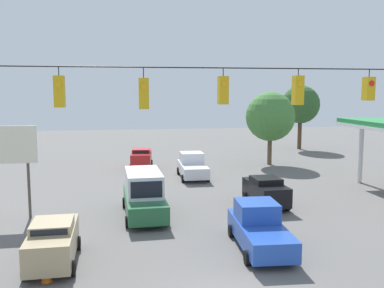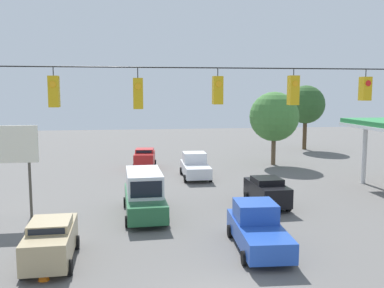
# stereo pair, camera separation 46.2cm
# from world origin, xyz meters

# --- Properties ---
(overhead_signal_span) EXTENTS (18.29, 0.38, 8.83)m
(overhead_signal_span) POSITION_xyz_m (0.08, -0.98, 5.79)
(overhead_signal_span) COLOR slate
(overhead_signal_span) RESTS_ON ground_plane
(sedan_tan_parked_shoulder) EXTENTS (2.13, 4.55, 1.90)m
(sedan_tan_parked_shoulder) POSITION_xyz_m (6.42, -5.24, 0.99)
(sedan_tan_parked_shoulder) COLOR tan
(sedan_tan_parked_shoulder) RESTS_ON ground_plane
(pickup_truck_blue_crossing_near) EXTENTS (2.50, 5.62, 2.12)m
(pickup_truck_blue_crossing_near) POSITION_xyz_m (-2.92, -5.62, 0.98)
(pickup_truck_blue_crossing_near) COLOR #234CB2
(pickup_truck_blue_crossing_near) RESTS_ON ground_plane
(sedan_red_withflow_deep) EXTENTS (2.35, 4.00, 1.92)m
(sedan_red_withflow_deep) POSITION_xyz_m (1.64, -27.49, 1.00)
(sedan_red_withflow_deep) COLOR red
(sedan_red_withflow_deep) RESTS_ON ground_plane
(box_truck_green_withflow_mid) EXTENTS (2.58, 6.48, 2.65)m
(box_truck_green_withflow_mid) POSITION_xyz_m (2.19, -11.93, 1.32)
(box_truck_green_withflow_mid) COLOR #236038
(box_truck_green_withflow_mid) RESTS_ON ground_plane
(pickup_truck_white_oncoming_deep) EXTENTS (2.38, 5.32, 2.12)m
(pickup_truck_white_oncoming_deep) POSITION_xyz_m (-2.50, -22.53, 0.98)
(pickup_truck_white_oncoming_deep) COLOR silver
(pickup_truck_white_oncoming_deep) RESTS_ON ground_plane
(sedan_black_oncoming_far) EXTENTS (2.17, 4.26, 1.88)m
(sedan_black_oncoming_far) POSITION_xyz_m (-5.70, -12.76, 0.98)
(sedan_black_oncoming_far) COLOR black
(sedan_black_oncoming_far) RESTS_ON ground_plane
(traffic_cone_nearest) EXTENTS (0.43, 0.43, 0.74)m
(traffic_cone_nearest) POSITION_xyz_m (6.43, -3.46, 0.37)
(traffic_cone_nearest) COLOR orange
(traffic_cone_nearest) RESTS_ON ground_plane
(traffic_cone_second) EXTENTS (0.43, 0.43, 0.74)m
(traffic_cone_second) POSITION_xyz_m (6.33, -6.57, 0.37)
(traffic_cone_second) COLOR orange
(traffic_cone_second) RESTS_ON ground_plane
(traffic_cone_third) EXTENTS (0.43, 0.43, 0.74)m
(traffic_cone_third) POSITION_xyz_m (6.53, -9.24, 0.37)
(traffic_cone_third) COLOR orange
(traffic_cone_third) RESTS_ON ground_plane
(roadside_billboard) EXTENTS (3.67, 0.16, 5.45)m
(roadside_billboard) POSITION_xyz_m (10.09, -12.35, 3.95)
(roadside_billboard) COLOR #4C473D
(roadside_billboard) RESTS_ON ground_plane
(tree_horizon_left) EXTENTS (4.94, 4.94, 7.34)m
(tree_horizon_left) POSITION_xyz_m (-11.30, -27.81, 4.85)
(tree_horizon_left) COLOR brown
(tree_horizon_left) RESTS_ON ground_plane
(tree_horizon_right) EXTENTS (4.82, 4.82, 8.12)m
(tree_horizon_right) POSITION_xyz_m (-19.02, -38.29, 5.68)
(tree_horizon_right) COLOR #4C3823
(tree_horizon_right) RESTS_ON ground_plane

